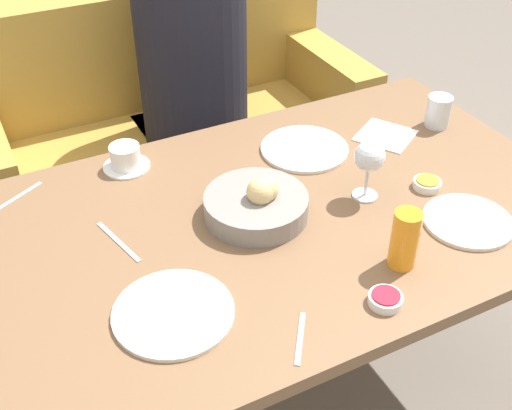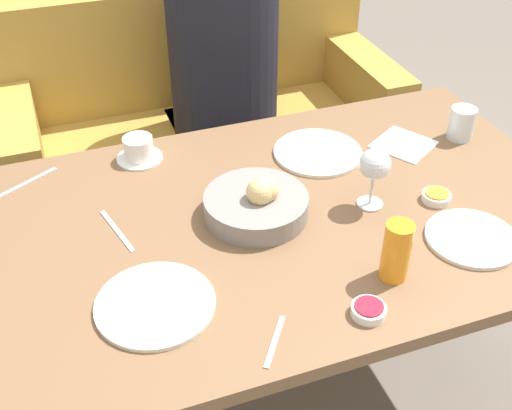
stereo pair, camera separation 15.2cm
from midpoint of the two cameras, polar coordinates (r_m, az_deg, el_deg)
name	(u,v)px [view 2 (the right image)]	position (r m, az deg, el deg)	size (l,w,h in m)	color
ground_plane	(282,395)	(2.06, 4.49, -16.59)	(10.00, 10.00, 0.00)	#6B6056
dining_table	(288,240)	(1.60, 5.54, -3.23)	(1.45, 0.90, 0.71)	brown
couch	(199,142)	(2.56, -3.40, 5.54)	(1.44, 0.70, 0.89)	#B28938
seated_person	(225,111)	(2.35, -0.89, 8.28)	(0.37, 0.49, 1.24)	#23232D
bread_basket	(257,204)	(1.52, 2.95, 0.00)	(0.25, 0.25, 0.11)	gray
plate_near_left	(155,304)	(1.31, -5.67, -8.93)	(0.25, 0.25, 0.01)	silver
plate_near_right	(472,238)	(1.57, 21.31, -2.88)	(0.21, 0.21, 0.01)	silver
plate_far_center	(318,152)	(1.77, 7.97, 4.57)	(0.24, 0.24, 0.01)	silver
juice_glass	(396,251)	(1.38, 15.50, -4.10)	(0.06, 0.06, 0.14)	orange
water_tumbler	(462,123)	(1.92, 20.01, 6.77)	(0.07, 0.07, 0.09)	silver
wine_glass	(375,166)	(1.54, 13.30, 3.27)	(0.08, 0.08, 0.16)	silver
coffee_cup	(139,150)	(1.74, -7.95, 4.81)	(0.12, 0.12, 0.07)	white
jam_bowl_berry	(369,310)	(1.32, 13.28, -9.23)	(0.07, 0.07, 0.02)	white
jam_bowl_honey	(436,197)	(1.66, 18.29, 0.62)	(0.07, 0.07, 0.02)	white
fork_silver	(27,183)	(1.72, -17.36, 1.83)	(0.16, 0.10, 0.00)	#B7B7BC
knife_silver	(117,231)	(1.51, -9.47, -2.37)	(0.05, 0.17, 0.00)	#B7B7BC
spoon_coffee	(275,341)	(1.25, 5.23, -12.13)	(0.09, 0.12, 0.00)	#B7B7BC
napkin	(404,144)	(1.86, 15.30, 5.14)	(0.20, 0.20, 0.00)	white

